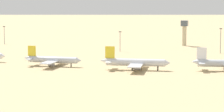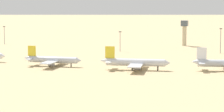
% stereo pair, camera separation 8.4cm
% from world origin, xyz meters
% --- Properties ---
extents(ground, '(4000.00, 4000.00, 0.00)m').
position_xyz_m(ground, '(0.00, 0.00, 0.00)').
color(ground, tan).
extents(parked_jet_yellow_2, '(33.14, 27.81, 10.96)m').
position_xyz_m(parked_jet_yellow_2, '(-45.36, -6.84, 3.59)').
color(parked_jet_yellow_2, silver).
rests_on(parked_jet_yellow_2, ground).
extents(parked_jet_yellow_3, '(36.61, 31.03, 12.09)m').
position_xyz_m(parked_jet_yellow_3, '(0.99, -7.64, 3.96)').
color(parked_jet_yellow_3, silver).
rests_on(parked_jet_yellow_3, ground).
extents(control_tower, '(5.20, 5.20, 19.24)m').
position_xyz_m(control_tower, '(7.08, 126.75, 11.61)').
color(control_tower, '#C6B793').
rests_on(control_tower, ground).
extents(light_pole_west, '(1.80, 0.50, 14.21)m').
position_xyz_m(light_pole_west, '(-130.41, 97.92, 8.29)').
color(light_pole_west, '#59595E').
rests_on(light_pole_west, ground).
extents(light_pole_mid, '(1.80, 0.50, 13.83)m').
position_xyz_m(light_pole_mid, '(-29.32, 73.87, 8.09)').
color(light_pole_mid, '#59595E').
rests_on(light_pole_mid, ground).
extents(light_pole_east, '(1.80, 0.50, 16.71)m').
position_xyz_m(light_pole_east, '(37.64, 81.67, 9.58)').
color(light_pole_east, '#59595E').
rests_on(light_pole_east, ground).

